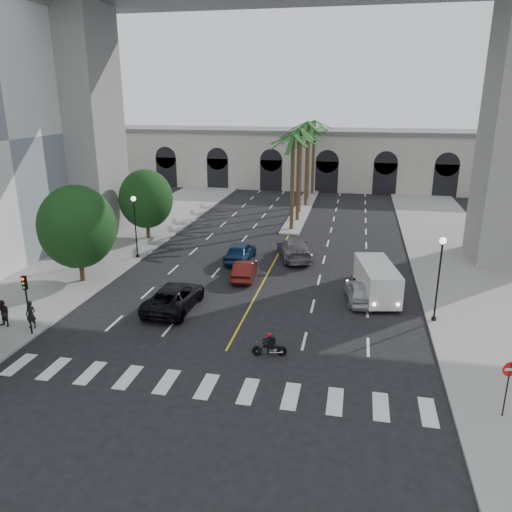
{
  "coord_description": "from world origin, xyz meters",
  "views": [
    {
      "loc": [
        6.41,
        -21.14,
        13.02
      ],
      "look_at": [
        0.83,
        6.0,
        4.17
      ],
      "focal_mm": 35.0,
      "sensor_mm": 36.0,
      "label": 1
    }
  ],
  "objects_px": {
    "traffic_signal_far": "(26,295)",
    "motorcycle_rider": "(271,345)",
    "lamp_post_left_far": "(135,222)",
    "cargo_van": "(377,280)",
    "car_a": "(360,291)",
    "car_e": "(240,252)",
    "car_c": "(174,297)",
    "car_b": "(245,270)",
    "pedestrian_a": "(31,315)",
    "do_not_enter_sign": "(509,378)",
    "lamp_post_right": "(439,272)",
    "pedestrian_b": "(3,314)",
    "car_d": "(294,249)"
  },
  "relations": [
    {
      "from": "lamp_post_left_far",
      "to": "motorcycle_rider",
      "type": "xyz_separation_m",
      "value": [
        13.84,
        -14.0,
        -2.62
      ]
    },
    {
      "from": "car_e",
      "to": "car_a",
      "type": "bearing_deg",
      "value": 146.53
    },
    {
      "from": "car_a",
      "to": "pedestrian_b",
      "type": "relative_size",
      "value": 2.65
    },
    {
      "from": "motorcycle_rider",
      "to": "car_d",
      "type": "height_order",
      "value": "car_d"
    },
    {
      "from": "cargo_van",
      "to": "car_e",
      "type": "bearing_deg",
      "value": 139.74
    },
    {
      "from": "cargo_van",
      "to": "pedestrian_b",
      "type": "distance_m",
      "value": 23.32
    },
    {
      "from": "lamp_post_left_far",
      "to": "pedestrian_a",
      "type": "relative_size",
      "value": 3.25
    },
    {
      "from": "do_not_enter_sign",
      "to": "car_e",
      "type": "bearing_deg",
      "value": 111.91
    },
    {
      "from": "traffic_signal_far",
      "to": "cargo_van",
      "type": "distance_m",
      "value": 21.63
    },
    {
      "from": "lamp_post_left_far",
      "to": "do_not_enter_sign",
      "type": "bearing_deg",
      "value": -35.41
    },
    {
      "from": "car_b",
      "to": "pedestrian_a",
      "type": "bearing_deg",
      "value": 42.28
    },
    {
      "from": "car_a",
      "to": "car_d",
      "type": "distance_m",
      "value": 10.08
    },
    {
      "from": "lamp_post_left_far",
      "to": "motorcycle_rider",
      "type": "relative_size",
      "value": 2.93
    },
    {
      "from": "lamp_post_left_far",
      "to": "car_e",
      "type": "bearing_deg",
      "value": 7.8
    },
    {
      "from": "traffic_signal_far",
      "to": "do_not_enter_sign",
      "type": "distance_m",
      "value": 24.47
    },
    {
      "from": "lamp_post_left_far",
      "to": "car_e",
      "type": "xyz_separation_m",
      "value": [
        8.61,
        1.18,
        -2.4
      ]
    },
    {
      "from": "car_a",
      "to": "motorcycle_rider",
      "type": "bearing_deg",
      "value": 53.71
    },
    {
      "from": "lamp_post_right",
      "to": "pedestrian_b",
      "type": "distance_m",
      "value": 25.64
    },
    {
      "from": "traffic_signal_far",
      "to": "motorcycle_rider",
      "type": "bearing_deg",
      "value": 2.08
    },
    {
      "from": "cargo_van",
      "to": "do_not_enter_sign",
      "type": "distance_m",
      "value": 13.43
    },
    {
      "from": "car_e",
      "to": "car_c",
      "type": "bearing_deg",
      "value": 81.08
    },
    {
      "from": "car_c",
      "to": "do_not_enter_sign",
      "type": "bearing_deg",
      "value": 157.0
    },
    {
      "from": "lamp_post_left_far",
      "to": "car_d",
      "type": "distance_m",
      "value": 13.41
    },
    {
      "from": "lamp_post_right",
      "to": "car_e",
      "type": "bearing_deg",
      "value": 147.1
    },
    {
      "from": "car_e",
      "to": "pedestrian_a",
      "type": "bearing_deg",
      "value": 60.54
    },
    {
      "from": "lamp_post_right",
      "to": "pedestrian_b",
      "type": "xyz_separation_m",
      "value": [
        -24.83,
        -5.98,
        -2.26
      ]
    },
    {
      "from": "car_c",
      "to": "car_d",
      "type": "height_order",
      "value": "car_d"
    },
    {
      "from": "car_a",
      "to": "car_e",
      "type": "distance_m",
      "value": 11.93
    },
    {
      "from": "car_b",
      "to": "do_not_enter_sign",
      "type": "distance_m",
      "value": 20.55
    },
    {
      "from": "lamp_post_left_far",
      "to": "traffic_signal_far",
      "type": "bearing_deg",
      "value": -89.6
    },
    {
      "from": "lamp_post_left_far",
      "to": "cargo_van",
      "type": "xyz_separation_m",
      "value": [
        19.44,
        -4.89,
        -1.88
      ]
    },
    {
      "from": "car_d",
      "to": "pedestrian_a",
      "type": "xyz_separation_m",
      "value": [
        -13.25,
        -16.59,
        0.12
      ]
    },
    {
      "from": "motorcycle_rider",
      "to": "pedestrian_b",
      "type": "bearing_deg",
      "value": 171.02
    },
    {
      "from": "lamp_post_left_far",
      "to": "car_e",
      "type": "relative_size",
      "value": 1.12
    },
    {
      "from": "motorcycle_rider",
      "to": "car_c",
      "type": "distance_m",
      "value": 8.59
    },
    {
      "from": "traffic_signal_far",
      "to": "do_not_enter_sign",
      "type": "bearing_deg",
      "value": -6.68
    },
    {
      "from": "lamp_post_right",
      "to": "traffic_signal_far",
      "type": "distance_m",
      "value": 23.62
    },
    {
      "from": "car_a",
      "to": "traffic_signal_far",
      "type": "bearing_deg",
      "value": 18.14
    },
    {
      "from": "car_a",
      "to": "cargo_van",
      "type": "xyz_separation_m",
      "value": [
        1.05,
        0.76,
        0.6
      ]
    },
    {
      "from": "cargo_van",
      "to": "car_b",
      "type": "bearing_deg",
      "value": 156.9
    },
    {
      "from": "car_b",
      "to": "car_e",
      "type": "height_order",
      "value": "car_e"
    },
    {
      "from": "car_b",
      "to": "do_not_enter_sign",
      "type": "height_order",
      "value": "do_not_enter_sign"
    },
    {
      "from": "lamp_post_left_far",
      "to": "cargo_van",
      "type": "distance_m",
      "value": 20.13
    },
    {
      "from": "car_c",
      "to": "cargo_van",
      "type": "bearing_deg",
      "value": -159.54
    },
    {
      "from": "car_a",
      "to": "do_not_enter_sign",
      "type": "relative_size",
      "value": 1.6
    },
    {
      "from": "car_c",
      "to": "car_d",
      "type": "relative_size",
      "value": 0.98
    },
    {
      "from": "car_d",
      "to": "car_e",
      "type": "xyz_separation_m",
      "value": [
        -4.29,
        -1.63,
        -0.03
      ]
    },
    {
      "from": "traffic_signal_far",
      "to": "pedestrian_a",
      "type": "distance_m",
      "value": 1.75
    },
    {
      "from": "traffic_signal_far",
      "to": "motorcycle_rider",
      "type": "distance_m",
      "value": 13.88
    },
    {
      "from": "lamp_post_right",
      "to": "cargo_van",
      "type": "xyz_separation_m",
      "value": [
        -3.36,
        3.11,
        -1.88
      ]
    }
  ]
}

